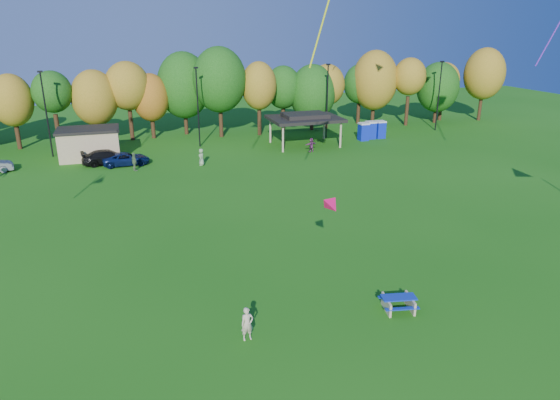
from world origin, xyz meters
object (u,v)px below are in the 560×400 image
object	(u,v)px
picnic_table	(398,302)
kite_flyer	(247,324)
porta_potties	(371,130)
car_d	(108,157)
car_c	(126,159)

from	to	relation	value
picnic_table	kite_flyer	bearing A→B (deg)	-168.01
porta_potties	car_d	world-z (taller)	porta_potties
car_d	car_c	bearing A→B (deg)	-125.03
car_d	picnic_table	bearing A→B (deg)	-163.16
porta_potties	kite_flyer	bearing A→B (deg)	-124.46
kite_flyer	car_d	size ratio (longest dim) A/B	0.32
porta_potties	car_c	world-z (taller)	porta_potties
car_c	car_d	xyz separation A→B (m)	(-1.78, 0.98, 0.10)
picnic_table	kite_flyer	world-z (taller)	kite_flyer
picnic_table	car_c	world-z (taller)	car_c
porta_potties	car_d	size ratio (longest dim) A/B	0.73
picnic_table	car_c	size ratio (longest dim) A/B	0.42
car_c	car_d	world-z (taller)	car_d
kite_flyer	car_c	distance (m)	33.04
kite_flyer	car_c	world-z (taller)	kite_flyer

